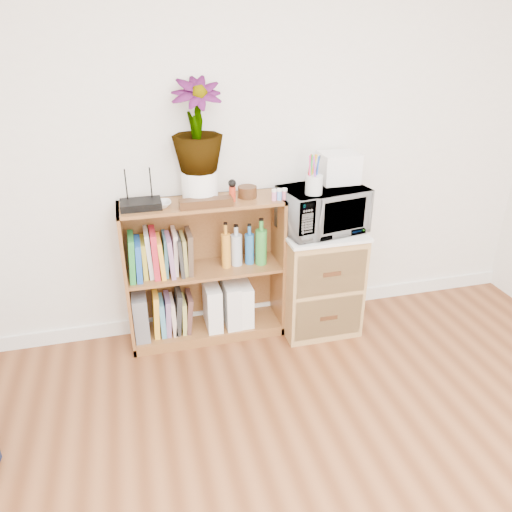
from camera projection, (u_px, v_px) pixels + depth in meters
name	position (u px, v px, depth m)	size (l,w,h in m)	color
skirting_board	(252.00, 310.00, 3.59)	(4.00, 0.02, 0.10)	white
bookshelf	(205.00, 272.00, 3.20)	(1.00, 0.30, 0.95)	brown
wicker_unit	(318.00, 280.00, 3.36)	(0.50, 0.45, 0.70)	#9E7542
microwave	(322.00, 209.00, 3.13)	(0.51, 0.35, 0.28)	white
pen_cup	(314.00, 185.00, 2.94)	(0.10, 0.10, 0.11)	silver
small_appliance	(338.00, 168.00, 3.14)	(0.24, 0.20, 0.19)	white
router	(141.00, 204.00, 2.89)	(0.23, 0.16, 0.04)	black
white_bowl	(160.00, 204.00, 2.91)	(0.13, 0.13, 0.03)	white
plant_pot	(200.00, 186.00, 2.97)	(0.21, 0.21, 0.18)	white
potted_plant	(197.00, 126.00, 2.82)	(0.29, 0.29, 0.52)	#2B6729
trinket_box	(206.00, 203.00, 2.90)	(0.31, 0.08, 0.05)	#331C0D
kokeshi_doll	(232.00, 194.00, 2.98)	(0.04, 0.04, 0.09)	#B72C16
wooden_bowl	(247.00, 192.00, 3.05)	(0.12, 0.12, 0.07)	#39230F
paint_jars	(279.00, 196.00, 3.01)	(0.10, 0.04, 0.05)	#DA7987
file_box	(141.00, 314.00, 3.21)	(0.09, 0.24, 0.31)	slate
magazine_holder_left	(212.00, 305.00, 3.31)	(0.10, 0.24, 0.31)	white
magazine_holder_mid	(231.00, 303.00, 3.34)	(0.10, 0.24, 0.30)	white
magazine_holder_right	(243.00, 302.00, 3.36)	(0.09, 0.23, 0.29)	white
cookbooks	(160.00, 254.00, 3.07)	(0.39, 0.20, 0.29)	#227F33
liquor_bottles	(244.00, 244.00, 3.19)	(0.29, 0.07, 0.30)	orange
lower_books	(172.00, 313.00, 3.27)	(0.26, 0.19, 0.30)	gold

